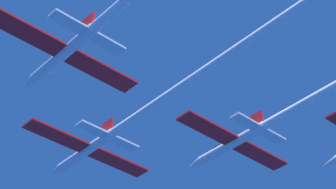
{
  "coord_description": "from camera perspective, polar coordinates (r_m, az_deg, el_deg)",
  "views": [
    {
      "loc": [
        -33.23,
        -50.62,
        -37.8
      ],
      "look_at": [
        0.26,
        -13.17,
        0.19
      ],
      "focal_mm": 68.23,
      "sensor_mm": 36.0,
      "label": 1
    }
  ],
  "objects": [
    {
      "name": "jet_lead",
      "position": [
        63.36,
        -0.98,
        -0.77
      ],
      "size": [
        15.65,
        44.97,
        2.59
      ],
      "color": "white"
    },
    {
      "name": "jet_right_wing",
      "position": [
        65.19,
        13.19,
        -0.14
      ],
      "size": [
        15.65,
        44.45,
        2.59
      ],
      "color": "white"
    }
  ]
}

